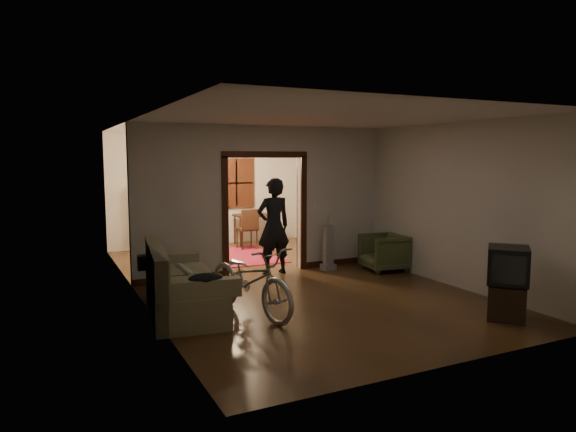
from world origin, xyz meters
TOP-DOWN VIEW (x-y plane):
  - floor at (0.00, 0.00)m, footprint 5.00×8.50m
  - ceiling at (0.00, 0.00)m, footprint 5.00×8.50m
  - wall_back at (0.00, 4.25)m, footprint 5.00×0.02m
  - wall_left at (-2.50, 0.00)m, footprint 0.02×8.50m
  - wall_right at (2.50, 0.00)m, footprint 0.02×8.50m
  - partition_wall at (0.00, 0.75)m, footprint 5.00×0.14m
  - door_casing at (0.00, 0.75)m, footprint 1.74×0.20m
  - far_window at (0.70, 4.21)m, footprint 0.98×0.06m
  - chandelier at (0.00, 2.50)m, footprint 0.24×0.24m
  - light_switch at (1.05, 0.68)m, footprint 0.08×0.01m
  - sofa at (-2.05, -1.11)m, footprint 1.22×2.23m
  - rolled_paper at (-1.95, -0.81)m, footprint 0.10×0.76m
  - jacket at (-2.00, -2.02)m, footprint 0.45×0.33m
  - bicycle at (-1.24, -1.65)m, footprint 1.10×2.00m
  - armchair at (2.15, -0.16)m, footprint 0.89×0.87m
  - tv_stand at (1.86, -3.36)m, footprint 0.71×0.71m
  - crt_tv at (1.86, -3.36)m, footprint 0.78×0.78m
  - vacuum at (1.22, 0.40)m, footprint 0.32×0.29m
  - person at (0.10, 0.54)m, footprint 0.68×0.45m
  - oriental_rug at (0.03, 2.47)m, footprint 1.78×2.31m
  - locker at (-1.13, 4.03)m, footprint 0.93×0.64m
  - globe at (-1.13, 4.03)m, footprint 0.28×0.28m
  - desk at (1.04, 3.80)m, footprint 1.15×0.88m
  - desk_chair at (0.61, 3.25)m, footprint 0.51×0.51m

SIDE VIEW (x-z plane):
  - floor at x=0.00m, z-range -0.01..0.01m
  - oriental_rug at x=0.03m, z-range 0.00..0.02m
  - tv_stand at x=1.86m, z-range 0.00..0.48m
  - armchair at x=2.15m, z-range 0.00..0.72m
  - desk at x=1.04m, z-range 0.00..0.75m
  - vacuum at x=1.22m, z-range 0.00..0.87m
  - desk_chair at x=0.61m, z-range 0.00..0.97m
  - sofa at x=-2.05m, z-range 0.00..0.98m
  - bicycle at x=-1.24m, z-range 0.00..1.00m
  - rolled_paper at x=-1.95m, z-range 0.48..0.58m
  - jacket at x=-2.00m, z-range 0.61..0.75m
  - crt_tv at x=1.86m, z-range 0.50..1.00m
  - locker at x=-1.13m, z-range 0.00..1.70m
  - person at x=0.10m, z-range 0.00..1.82m
  - door_casing at x=0.00m, z-range -0.06..2.26m
  - light_switch at x=1.05m, z-range 1.19..1.31m
  - wall_back at x=0.00m, z-range 0.00..2.80m
  - wall_left at x=-2.50m, z-range 0.00..2.80m
  - wall_right at x=2.50m, z-range 0.00..2.80m
  - partition_wall at x=0.00m, z-range 0.00..2.80m
  - far_window at x=0.70m, z-range 0.91..2.19m
  - globe at x=-1.13m, z-range 1.80..2.08m
  - chandelier at x=0.00m, z-range 2.23..2.47m
  - ceiling at x=0.00m, z-range 2.79..2.80m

